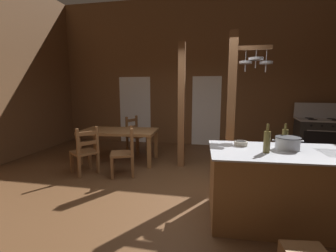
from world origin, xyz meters
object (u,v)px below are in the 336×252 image
at_px(kitchen_island, 298,188).
at_px(ladderback_chair_by_post, 136,135).
at_px(stockpot_on_counter, 288,143).
at_px(bottle_short_on_counter, 285,137).
at_px(mixing_bowl_on_counter, 241,143).
at_px(dining_table, 119,134).
at_px(bottle_tall_on_counter, 267,141).
at_px(ladderback_chair_near_window, 85,152).
at_px(stove_range, 320,137).
at_px(ladderback_chair_at_table_end, 125,153).

height_order(kitchen_island, ladderback_chair_by_post, ladderback_chair_by_post).
distance_m(stockpot_on_counter, bottle_short_on_counter, 0.20).
bearing_deg(stockpot_on_counter, mixing_bowl_on_counter, 171.40).
bearing_deg(bottle_short_on_counter, dining_table, 151.34).
relative_size(ladderback_chair_by_post, bottle_short_on_counter, 3.23).
distance_m(ladderback_chair_by_post, bottle_short_on_counter, 3.98).
relative_size(dining_table, stockpot_on_counter, 4.81).
bearing_deg(bottle_short_on_counter, mixing_bowl_on_counter, -168.52).
xyz_separation_m(bottle_tall_on_counter, bottle_short_on_counter, (0.32, 0.41, -0.02)).
bearing_deg(ladderback_chair_near_window, ladderback_chair_by_post, 77.12).
bearing_deg(ladderback_chair_near_window, mixing_bowl_on_counter, -17.26).
xyz_separation_m(kitchen_island, stove_range, (1.64, 3.34, 0.02)).
bearing_deg(ladderback_chair_by_post, ladderback_chair_at_table_end, -77.84).
xyz_separation_m(kitchen_island, stockpot_on_counter, (-0.13, 0.09, 0.54)).
relative_size(kitchen_island, bottle_short_on_counter, 7.49).
bearing_deg(stockpot_on_counter, bottle_tall_on_counter, -144.00).
relative_size(bottle_tall_on_counter, bottle_short_on_counter, 1.17).
height_order(stove_range, bottle_tall_on_counter, stove_range).
xyz_separation_m(mixing_bowl_on_counter, bottle_short_on_counter, (0.57, 0.12, 0.09)).
bearing_deg(stove_range, ladderback_chair_by_post, -174.32).
relative_size(kitchen_island, mixing_bowl_on_counter, 12.83).
bearing_deg(kitchen_island, ladderback_chair_near_window, 163.29).
bearing_deg(mixing_bowl_on_counter, ladderback_chair_by_post, 131.69).
distance_m(ladderback_chair_near_window, mixing_bowl_on_counter, 2.99).
height_order(stove_range, mixing_bowl_on_counter, stove_range).
height_order(mixing_bowl_on_counter, bottle_tall_on_counter, bottle_tall_on_counter).
relative_size(ladderback_chair_near_window, stockpot_on_counter, 2.62).
xyz_separation_m(stove_range, mixing_bowl_on_counter, (-2.32, -3.16, 0.47)).
bearing_deg(bottle_short_on_counter, bottle_tall_on_counter, -127.44).
distance_m(stove_range, ladderback_chair_near_window, 5.62).
xyz_separation_m(ladderback_chair_by_post, stockpot_on_counter, (2.95, -2.78, 0.55)).
relative_size(kitchen_island, dining_table, 1.26).
bearing_deg(ladderback_chair_at_table_end, bottle_short_on_counter, -18.05).
xyz_separation_m(dining_table, bottle_short_on_counter, (3.05, -1.67, 0.39)).
height_order(stove_range, ladderback_chair_near_window, stove_range).
height_order(ladderback_chair_by_post, stockpot_on_counter, stockpot_on_counter).
relative_size(mixing_bowl_on_counter, bottle_short_on_counter, 0.58).
bearing_deg(dining_table, mixing_bowl_on_counter, -35.74).
xyz_separation_m(ladderback_chair_near_window, mixing_bowl_on_counter, (2.82, -0.87, 0.50)).
height_order(ladderback_chair_near_window, ladderback_chair_by_post, same).
relative_size(kitchen_island, ladderback_chair_at_table_end, 2.32).
bearing_deg(kitchen_island, bottle_tall_on_counter, -164.04).
relative_size(stockpot_on_counter, bottle_tall_on_counter, 1.05).
bearing_deg(ladderback_chair_at_table_end, ladderback_chair_by_post, 102.16).
distance_m(dining_table, bottle_tall_on_counter, 3.46).
bearing_deg(stove_range, mixing_bowl_on_counter, -126.24).
height_order(ladderback_chair_by_post, mixing_bowl_on_counter, mixing_bowl_on_counter).
relative_size(stove_range, ladderback_chair_by_post, 1.39).
bearing_deg(bottle_short_on_counter, stove_range, 60.19).
bearing_deg(stockpot_on_counter, stove_range, 61.42).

